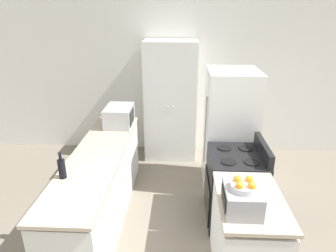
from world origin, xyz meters
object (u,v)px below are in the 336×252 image
toaster_oven (242,199)px  fruit_bowl (244,185)px  refrigerator (229,131)px  wine_bottle (62,168)px  stove (234,187)px  pantry_cabinet (171,102)px  microwave (119,116)px

toaster_oven → fruit_bowl: size_ratio=1.69×
refrigerator → wine_bottle: refrigerator is taller
stove → toaster_oven: toaster_oven is taller
wine_bottle → toaster_oven: (1.71, -0.43, -0.00)m
pantry_cabinet → microwave: bearing=-131.7°
pantry_cabinet → stove: bearing=-63.5°
toaster_oven → stove: bearing=82.0°
wine_bottle → toaster_oven: 1.76m
refrigerator → wine_bottle: bearing=-143.6°
pantry_cabinet → toaster_oven: (0.71, -2.72, -0.02)m
wine_bottle → stove: bearing=17.5°
microwave → fruit_bowl: 2.41m
microwave → refrigerator: bearing=-4.0°
toaster_oven → fruit_bowl: (0.01, -0.02, 0.14)m
wine_bottle → refrigerator: bearing=36.4°
stove → fruit_bowl: 1.24m
microwave → wine_bottle: (-0.28, -1.49, -0.03)m
stove → refrigerator: refrigerator is taller
toaster_oven → fruit_bowl: bearing=-71.4°
refrigerator → fruit_bowl: size_ratio=7.68×
refrigerator → toaster_oven: (-0.16, -1.81, 0.13)m
refrigerator → microwave: bearing=176.0°
pantry_cabinet → fruit_bowl: size_ratio=8.95×
pantry_cabinet → refrigerator: 1.27m
pantry_cabinet → wine_bottle: bearing=-113.6°
pantry_cabinet → stove: size_ratio=1.93×
refrigerator → microwave: 1.60m
stove → toaster_oven: 1.16m
stove → fruit_bowl: fruit_bowl is taller
stove → toaster_oven: (-0.14, -1.01, 0.54)m
wine_bottle → toaster_oven: size_ratio=0.73×
stove → refrigerator: size_ratio=0.60×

